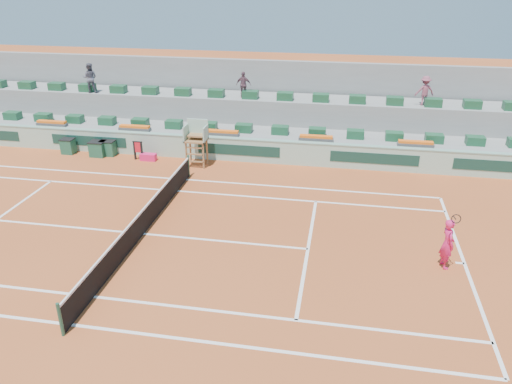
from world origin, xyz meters
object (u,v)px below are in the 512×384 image
drink_cooler_a (108,148)px  tennis_player (448,243)px  player_bag (148,157)px  umpire_chair (197,137)px

drink_cooler_a → tennis_player: 18.40m
player_bag → umpire_chair: size_ratio=0.36×
umpire_chair → tennis_player: umpire_chair is taller
player_bag → tennis_player: 16.07m
umpire_chair → tennis_player: bearing=-35.0°
drink_cooler_a → tennis_player: (16.38, -8.38, 0.49)m
tennis_player → drink_cooler_a: bearing=152.9°
player_bag → tennis_player: (13.93, -7.97, 0.73)m
player_bag → tennis_player: tennis_player is taller
player_bag → drink_cooler_a: (-2.45, 0.40, 0.23)m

